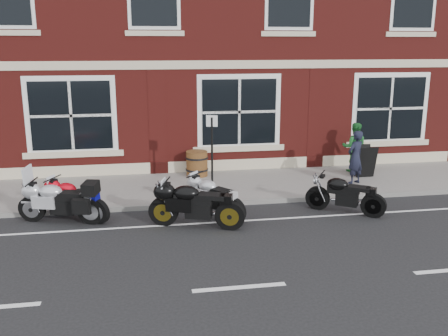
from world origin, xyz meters
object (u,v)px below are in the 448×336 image
(moto_sport_silver, at_px, (214,195))
(a_board_sign, at_px, (365,161))
(barrel_planter, at_px, (197,164))
(moto_sport_red, at_px, (74,198))
(moto_naked_black, at_px, (344,193))
(pedestrian_left, at_px, (355,157))
(moto_touring_silver, at_px, (58,200))
(moto_sport_black, at_px, (195,203))
(parking_sign, at_px, (212,149))
(pedestrian_right, at_px, (354,147))

(moto_sport_silver, height_order, a_board_sign, a_board_sign)
(barrel_planter, bearing_deg, moto_sport_red, -136.86)
(barrel_planter, bearing_deg, moto_sport_silver, -89.66)
(moto_naked_black, distance_m, pedestrian_left, 2.42)
(moto_touring_silver, xyz_separation_m, pedestrian_left, (7.88, 1.60, 0.34))
(moto_sport_silver, distance_m, moto_naked_black, 3.14)
(moto_sport_black, bearing_deg, moto_touring_silver, 94.62)
(moto_sport_black, relative_size, parking_sign, 1.00)
(pedestrian_right, distance_m, barrel_planter, 4.91)
(moto_sport_red, xyz_separation_m, pedestrian_right, (8.11, 2.73, 0.39))
(moto_sport_black, bearing_deg, moto_naked_black, -64.09)
(pedestrian_left, height_order, a_board_sign, pedestrian_left)
(moto_sport_silver, relative_size, pedestrian_right, 1.05)
(moto_naked_black, bearing_deg, pedestrian_right, 9.04)
(moto_sport_red, xyz_separation_m, moto_sport_silver, (3.24, -0.30, -0.01))
(moto_sport_silver, xyz_separation_m, parking_sign, (0.17, 1.40, 0.83))
(pedestrian_left, distance_m, pedestrian_right, 1.44)
(moto_sport_black, relative_size, moto_naked_black, 1.28)
(moto_sport_silver, distance_m, barrel_planter, 3.32)
(parking_sign, bearing_deg, moto_touring_silver, -143.49)
(moto_sport_silver, xyz_separation_m, barrel_planter, (-0.02, 3.32, -0.00))
(moto_sport_red, bearing_deg, moto_sport_silver, -58.69)
(pedestrian_left, bearing_deg, moto_sport_black, -1.22)
(moto_sport_silver, bearing_deg, pedestrian_right, -4.99)
(moto_sport_red, distance_m, moto_sport_black, 2.89)
(pedestrian_left, xyz_separation_m, parking_sign, (-4.14, -0.29, 0.45))
(moto_sport_silver, relative_size, moto_naked_black, 0.98)
(pedestrian_left, bearing_deg, moto_sport_red, -17.40)
(moto_touring_silver, relative_size, pedestrian_right, 1.29)
(moto_touring_silver, bearing_deg, moto_sport_silver, -75.14)
(barrel_planter, distance_m, parking_sign, 2.10)
(pedestrian_right, height_order, parking_sign, parking_sign)
(moto_sport_red, xyz_separation_m, moto_naked_black, (6.36, -0.67, 0.00))
(moto_sport_red, height_order, barrel_planter, same)
(moto_touring_silver, xyz_separation_m, a_board_sign, (8.49, 2.26, 0.05))
(moto_sport_black, height_order, parking_sign, parking_sign)
(pedestrian_left, bearing_deg, barrel_planter, -48.46)
(moto_naked_black, relative_size, pedestrian_right, 1.07)
(moto_touring_silver, relative_size, barrel_planter, 2.64)
(pedestrian_left, xyz_separation_m, a_board_sign, (0.61, 0.67, -0.29))
(moto_sport_silver, bearing_deg, barrel_planter, 53.48)
(moto_sport_red, bearing_deg, moto_touring_silver, 157.64)
(moto_sport_red, relative_size, moto_sport_black, 0.78)
(moto_touring_silver, distance_m, pedestrian_right, 8.94)
(moto_touring_silver, distance_m, parking_sign, 4.03)
(moto_naked_black, height_order, barrel_planter, moto_naked_black)
(moto_sport_silver, xyz_separation_m, a_board_sign, (4.92, 2.36, 0.10))
(moto_sport_silver, xyz_separation_m, moto_naked_black, (3.11, -0.38, 0.01))
(pedestrian_left, relative_size, a_board_sign, 1.60)
(moto_sport_black, distance_m, a_board_sign, 6.29)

